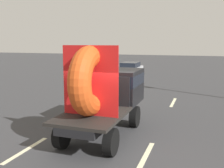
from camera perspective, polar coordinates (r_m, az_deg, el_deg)
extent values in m
plane|color=#38383A|center=(9.55, -1.84, -11.92)|extent=(120.00, 120.00, 0.00)
cylinder|color=black|center=(11.29, -3.45, -6.29)|extent=(0.28, 0.86, 0.86)
cylinder|color=black|center=(10.76, 4.99, -7.08)|extent=(0.28, 0.86, 0.86)
cylinder|color=black|center=(8.81, -10.90, -10.96)|extent=(0.28, 0.86, 0.86)
cylinder|color=black|center=(8.13, -0.23, -12.54)|extent=(0.28, 0.86, 0.86)
cube|color=black|center=(9.63, -1.98, -6.39)|extent=(1.30, 4.70, 0.25)
cube|color=black|center=(10.72, 0.68, -0.38)|extent=(2.00, 1.92, 1.35)
cube|color=black|center=(10.63, 0.60, 1.15)|extent=(2.02, 1.83, 0.44)
cube|color=black|center=(8.72, -4.30, -6.87)|extent=(2.00, 2.77, 0.10)
cube|color=black|center=(9.79, -1.21, -1.46)|extent=(1.80, 0.08, 1.10)
torus|color=#D84C19|center=(8.34, -4.81, 0.67)|extent=(0.71, 2.26, 2.26)
cube|color=red|center=(8.34, -4.81, 0.67)|extent=(1.90, 0.03, 2.26)
cylinder|color=black|center=(28.72, 3.29, 2.96)|extent=(0.22, 0.63, 0.63)
cylinder|color=black|center=(28.34, 6.28, 2.83)|extent=(0.22, 0.63, 0.63)
cylinder|color=black|center=(26.20, 1.68, 2.37)|extent=(0.22, 0.63, 0.63)
cylinder|color=black|center=(25.78, 4.94, 2.22)|extent=(0.22, 0.63, 0.63)
cube|color=silver|center=(27.22, 4.08, 3.18)|extent=(1.77, 4.14, 0.54)
cube|color=black|center=(27.08, 4.04, 4.24)|extent=(1.60, 2.32, 0.49)
cube|color=beige|center=(9.09, -18.28, -13.50)|extent=(0.16, 2.20, 0.01)
cube|color=beige|center=(16.07, -0.20, -3.14)|extent=(0.16, 2.56, 0.01)
cube|color=beige|center=(8.04, 6.89, -16.19)|extent=(0.16, 2.77, 0.01)
cube|color=beige|center=(15.41, 13.24, -3.93)|extent=(0.16, 2.29, 0.01)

